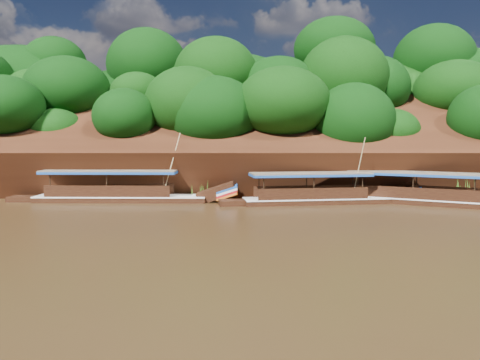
% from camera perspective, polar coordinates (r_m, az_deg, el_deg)
% --- Properties ---
extents(ground, '(160.00, 160.00, 0.00)m').
position_cam_1_polar(ground, '(28.03, 7.31, -4.93)').
color(ground, black).
rests_on(ground, ground).
extents(riverbank, '(120.00, 30.06, 19.40)m').
position_cam_1_polar(riverbank, '(50.31, 4.02, 1.75)').
color(riverbank, black).
rests_on(riverbank, ground).
extents(boat_0, '(13.73, 8.52, 5.65)m').
position_cam_1_polar(boat_0, '(37.01, 22.81, -2.00)').
color(boat_0, black).
rests_on(boat_0, ground).
extents(boat_1, '(13.52, 3.77, 5.36)m').
position_cam_1_polar(boat_1, '(35.54, 10.67, -1.98)').
color(boat_1, black).
rests_on(boat_1, ground).
extents(boat_2, '(15.49, 2.68, 5.72)m').
position_cam_1_polar(boat_2, '(36.86, -13.08, -1.73)').
color(boat_2, black).
rests_on(boat_2, ground).
extents(reeds, '(49.67, 2.45, 2.07)m').
position_cam_1_polar(reeds, '(37.14, 0.76, -0.97)').
color(reeds, '#3D731C').
rests_on(reeds, ground).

